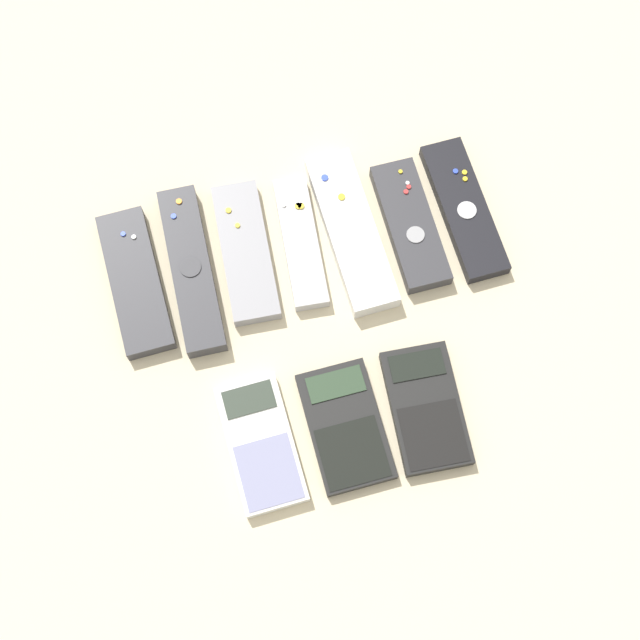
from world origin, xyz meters
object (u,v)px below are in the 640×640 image
(remote_2, at_px, (246,252))
(remote_3, at_px, (299,243))
(remote_0, at_px, (135,282))
(remote_4, at_px, (351,231))
(remote_1, at_px, (192,270))
(calculator_0, at_px, (261,444))
(remote_6, at_px, (464,209))
(calculator_1, at_px, (343,427))
(remote_5, at_px, (410,225))
(calculator_2, at_px, (426,408))

(remote_2, xyz_separation_m, remote_3, (0.07, -0.00, -0.00))
(remote_0, height_order, remote_2, same)
(remote_3, bearing_deg, remote_4, 1.86)
(remote_0, relative_size, remote_1, 0.88)
(remote_0, bearing_deg, calculator_0, -67.87)
(remote_6, xyz_separation_m, calculator_1, (-0.21, -0.23, -0.00))
(remote_0, distance_m, remote_1, 0.07)
(remote_6, height_order, calculator_1, remote_6)
(remote_2, bearing_deg, remote_5, -0.99)
(remote_0, height_order, calculator_1, remote_0)
(remote_2, height_order, calculator_1, remote_2)
(remote_4, relative_size, calculator_0, 1.39)
(remote_3, xyz_separation_m, calculator_2, (0.10, -0.23, -0.00))
(remote_5, bearing_deg, remote_3, 174.66)
(remote_1, distance_m, remote_4, 0.20)
(remote_4, bearing_deg, calculator_0, -128.21)
(remote_0, bearing_deg, remote_1, -3.78)
(remote_5, height_order, calculator_0, remote_5)
(remote_5, bearing_deg, remote_4, 172.50)
(remote_5, relative_size, calculator_2, 1.15)
(remote_6, bearing_deg, calculator_1, -135.25)
(remote_4, distance_m, remote_5, 0.07)
(calculator_2, bearing_deg, remote_4, 99.72)
(remote_1, xyz_separation_m, calculator_2, (0.23, -0.23, -0.00))
(remote_1, relative_size, remote_3, 1.23)
(remote_2, xyz_separation_m, remote_5, (0.20, -0.01, 0.00))
(remote_2, distance_m, remote_3, 0.07)
(remote_2, distance_m, calculator_0, 0.24)
(remote_5, height_order, calculator_2, remote_5)
(remote_3, relative_size, calculator_1, 1.18)
(remote_5, relative_size, calculator_0, 1.10)
(remote_3, xyz_separation_m, calculator_1, (-0.00, -0.23, -0.00))
(remote_5, distance_m, remote_6, 0.07)
(remote_0, bearing_deg, remote_4, -1.99)
(calculator_1, height_order, calculator_2, calculator_2)
(remote_4, height_order, calculator_2, remote_4)
(remote_0, relative_size, calculator_1, 1.28)
(remote_1, relative_size, remote_2, 1.17)
(remote_3, bearing_deg, calculator_0, -109.36)
(calculator_2, bearing_deg, remote_1, 137.52)
(remote_0, distance_m, calculator_1, 0.30)
(remote_1, distance_m, remote_2, 0.07)
(calculator_0, bearing_deg, remote_2, 79.71)
(remote_2, bearing_deg, calculator_2, -53.63)
(remote_4, distance_m, calculator_0, 0.28)
(remote_4, distance_m, calculator_1, 0.24)
(remote_1, bearing_deg, calculator_0, -80.52)
(remote_1, xyz_separation_m, calculator_1, (0.13, -0.23, -0.00))
(remote_5, bearing_deg, calculator_1, -123.53)
(remote_5, distance_m, calculator_2, 0.23)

